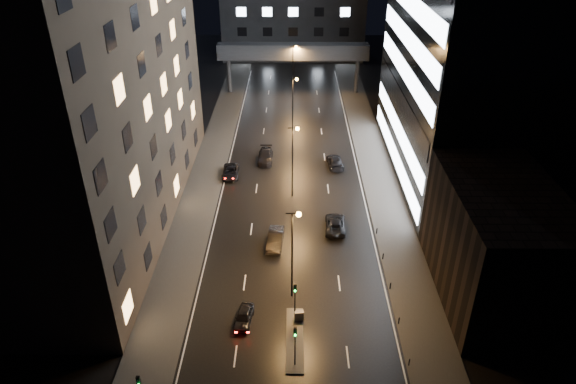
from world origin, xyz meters
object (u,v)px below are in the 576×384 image
car_away_a (244,317)px  car_away_b (275,239)px  car_toward_a (335,224)px  car_toward_b (335,162)px  car_away_d (265,156)px  utility_cabinet (299,316)px  car_away_c (231,172)px

car_away_a → car_away_b: 12.81m
car_toward_a → car_toward_b: car_toward_b is taller
car_away_d → utility_cabinet: size_ratio=5.05×
car_away_a → car_away_b: size_ratio=0.76×
car_away_a → car_away_d: car_away_d is taller
car_toward_b → utility_cabinet: size_ratio=4.89×
car_away_b → car_away_d: 21.90m
car_toward_a → car_toward_b: bearing=-90.9°
car_away_b → car_away_c: 18.25m
car_away_d → utility_cabinet: bearing=-81.5°
car_away_b → car_away_d: size_ratio=0.91×
car_away_c → car_away_a: bearing=-83.1°
car_away_c → car_toward_b: car_toward_b is taller
car_away_c → utility_cabinet: size_ratio=4.61×
utility_cabinet → car_away_a: bearing=174.5°
car_toward_a → car_toward_b: size_ratio=0.98×
car_away_b → utility_cabinet: (2.65, -12.39, -0.13)m
car_toward_a → car_toward_b: (1.11, 16.76, 0.04)m
car_away_b → car_away_c: car_away_b is taller
car_toward_a → car_away_c: bearing=-40.5°
car_away_b → car_toward_b: bearing=71.7°
car_away_a → car_away_c: car_away_c is taller
car_toward_a → car_away_d: bearing=-60.0°
car_away_b → utility_cabinet: size_ratio=4.62×
car_away_b → car_toward_b: car_away_b is taller
car_away_d → car_toward_b: car_away_d is taller
car_toward_b → utility_cabinet: 33.02m
car_away_c → car_toward_b: bearing=10.4°
car_away_c → utility_cabinet: (9.68, -29.23, -0.00)m
car_away_c → utility_cabinet: car_away_c is taller
utility_cabinet → car_away_c: bearing=101.2°
car_away_a → car_toward_b: car_toward_b is taller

